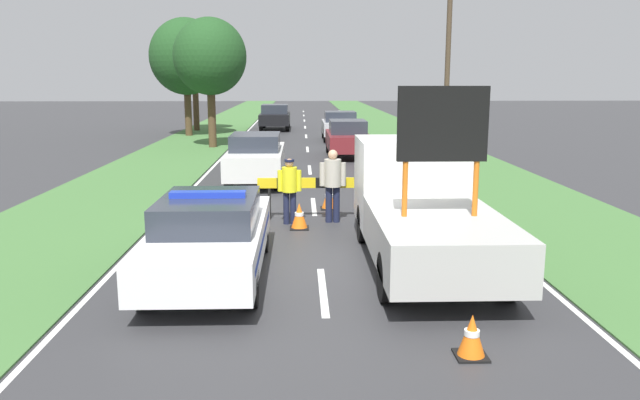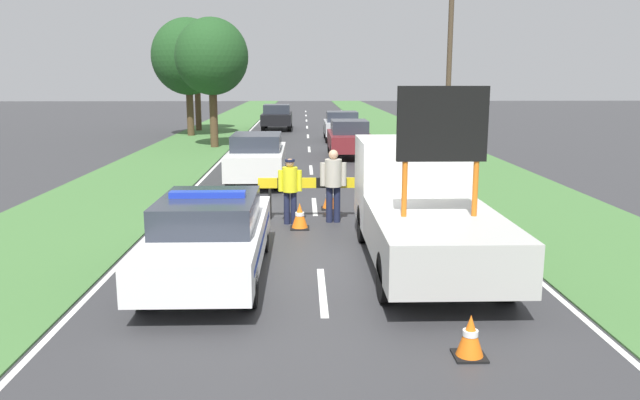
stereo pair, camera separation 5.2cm
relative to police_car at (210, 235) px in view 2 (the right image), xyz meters
name	(u,v)px [view 2 (the right image)]	position (x,y,z in m)	size (l,w,h in m)	color
ground_plane	(319,260)	(1.91, 0.92, -0.74)	(160.00, 160.00, 0.00)	#333335
lane_markings	(309,148)	(1.91, 19.70, -0.73)	(7.52, 70.43, 0.01)	silver
grass_verge_left	(192,146)	(-3.99, 20.92, -0.72)	(4.16, 120.00, 0.03)	#427038
grass_verge_right	(425,145)	(7.80, 20.92, -0.72)	(4.16, 120.00, 0.03)	#427038
police_car	(210,235)	(0.00, 0.00, 0.00)	(1.81, 4.98, 1.53)	white
work_truck	(421,204)	(3.81, 0.96, 0.32)	(2.11, 5.70, 3.27)	white
road_barrier	(316,185)	(1.92, 4.42, 0.09)	(2.81, 0.08, 1.02)	black
police_officer	(290,185)	(1.30, 3.91, 0.18)	(0.56, 0.35, 1.55)	#191E38
pedestrian_civilian	(333,180)	(2.32, 4.07, 0.28)	(0.62, 0.40, 1.74)	#191E38
traffic_cone_near_police	(470,336)	(3.65, -3.30, -0.47)	(0.40, 0.40, 0.55)	black
traffic_cone_centre_front	(256,212)	(0.52, 3.69, -0.40)	(0.50, 0.50, 0.69)	black
traffic_cone_near_truck	(330,198)	(2.30, 5.59, -0.43)	(0.44, 0.44, 0.61)	black
traffic_cone_behind_barrier	(300,216)	(1.52, 3.43, -0.44)	(0.43, 0.43, 0.60)	black
traffic_cone_lane_edge	(258,203)	(0.45, 5.14, -0.48)	(0.38, 0.38, 0.53)	black
queued_car_van_white	(257,157)	(0.11, 9.87, 0.08)	(1.74, 4.62, 1.60)	silver
queued_car_wagon_maroon	(349,138)	(3.61, 16.59, 0.07)	(1.74, 4.38, 1.59)	maroon
queued_car_sedan_silver	(342,125)	(3.73, 23.68, 0.07)	(1.87, 4.01, 1.58)	#B2B2B7
queued_car_sedan_black	(277,116)	(-0.08, 30.85, 0.12)	(1.91, 4.69, 1.65)	black
roadside_tree_near_left	(212,57)	(-2.74, 20.27, 3.61)	(3.50, 3.50, 6.22)	#4C3823
roadside_tree_near_right	(188,57)	(-4.98, 26.52, 3.81)	(4.17, 4.17, 6.76)	#4C3823
roadside_tree_mid_left	(196,55)	(-5.12, 30.19, 4.06)	(3.13, 3.13, 6.50)	#4C3823
utility_pole	(450,51)	(7.29, 14.09, 3.67)	(1.20, 0.20, 8.59)	#473828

